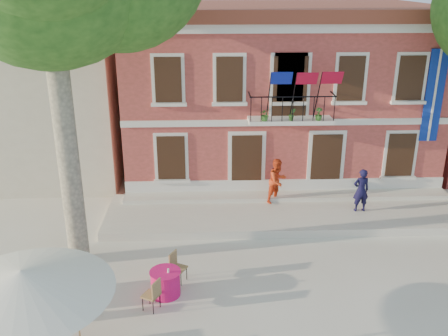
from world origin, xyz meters
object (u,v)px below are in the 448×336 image
patio_umbrella (22,283)px  cafe_table_3 (32,295)px  pedestrian_orange (278,181)px  pedestrian_navy (361,190)px  cafe_table_4 (165,282)px

patio_umbrella → cafe_table_3: patio_umbrella is taller
patio_umbrella → cafe_table_3: (-0.92, 2.65, -2.15)m
pedestrian_orange → cafe_table_3: pedestrian_orange is taller
patio_umbrella → pedestrian_navy: 12.52m
patio_umbrella → pedestrian_orange: 11.07m
patio_umbrella → cafe_table_4: 4.67m
pedestrian_navy → cafe_table_4: 8.43m
pedestrian_navy → pedestrian_orange: pedestrian_orange is taller
patio_umbrella → pedestrian_navy: bearing=38.9°
pedestrian_navy → cafe_table_4: (-6.98, -4.67, -0.72)m
pedestrian_navy → cafe_table_3: 11.82m
pedestrian_navy → pedestrian_orange: bearing=-22.0°
pedestrian_orange → cafe_table_3: bearing=-179.0°
pedestrian_orange → cafe_table_4: (-3.97, -5.59, -0.77)m
cafe_table_3 → cafe_table_4: size_ratio=0.99×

